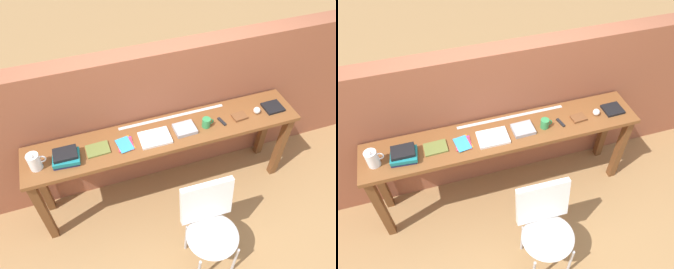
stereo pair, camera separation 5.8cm
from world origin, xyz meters
The scene contains 16 objects.
ground_plane centered at (0.00, 0.00, 0.00)m, with size 40.00×40.00×0.00m, color #9E7547.
brick_wall_back centered at (0.00, 0.64, 0.76)m, with size 6.00×0.20×1.53m, color #935138.
sideboard centered at (0.00, 0.30, 0.74)m, with size 2.50×0.44×0.88m.
chair_white_moulded centered at (0.12, -0.49, 0.53)m, with size 0.45×0.46×0.89m.
pitcher_white centered at (-1.11, 0.26, 0.96)m, with size 0.14×0.10×0.18m.
book_stack_leftmost centered at (-0.87, 0.25, 0.92)m, with size 0.23×0.19×0.09m.
magazine_cycling centered at (-0.61, 0.29, 0.89)m, with size 0.19×0.14×0.02m, color olive.
pamphlet_pile_colourful centered at (-0.38, 0.27, 0.89)m, with size 0.16×0.20×0.01m.
book_open_centre centered at (-0.12, 0.26, 0.89)m, with size 0.27×0.20×0.02m, color white.
book_grey_hardcover centered at (0.17, 0.27, 0.90)m, with size 0.19×0.16×0.03m, color #9E9EA3.
mug centered at (0.37, 0.26, 0.92)m, with size 0.11×0.08×0.09m.
multitool_folded centered at (0.52, 0.26, 0.89)m, with size 0.02×0.11×0.02m, color black.
leather_journal_brown centered at (0.70, 0.26, 0.89)m, with size 0.13×0.10×0.02m, color brown.
sports_ball_small centered at (0.88, 0.27, 0.91)m, with size 0.06×0.06×0.06m, color silver.
book_repair_rightmost centered at (1.07, 0.28, 0.89)m, with size 0.18×0.16×0.02m, color black.
ruler_metal_back_edge centered at (0.12, 0.47, 0.88)m, with size 1.02×0.03×0.00m, color silver.
Camera 1 is at (-0.63, -1.61, 2.98)m, focal length 35.00 mm.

